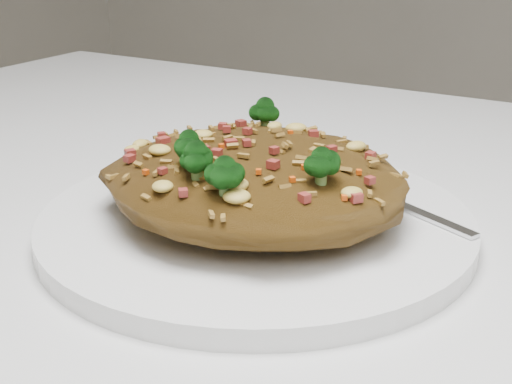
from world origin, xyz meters
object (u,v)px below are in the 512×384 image
Objects in this scene: fried_rice at (256,169)px; plate at (256,222)px; dining_table at (296,310)px; fork at (391,201)px.

plate is at bearing 99.67° from fried_rice.
fork reaches higher than dining_table.
dining_table is 7.80× the size of fork.
fried_rice is (0.00, -0.00, 0.04)m from plate.
fried_rice is (-0.00, -0.06, 0.14)m from dining_table.
fried_rice is at bearing -91.76° from dining_table.
fried_rice is at bearing -80.33° from plate.
dining_table is 4.12× the size of plate.
plate is 0.10m from fork.
fork is at bearing 40.94° from plate.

